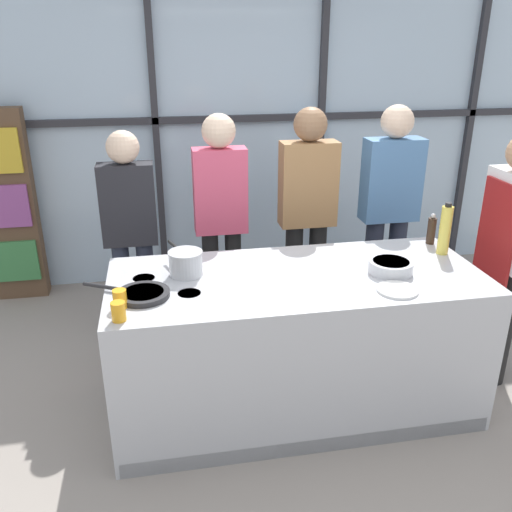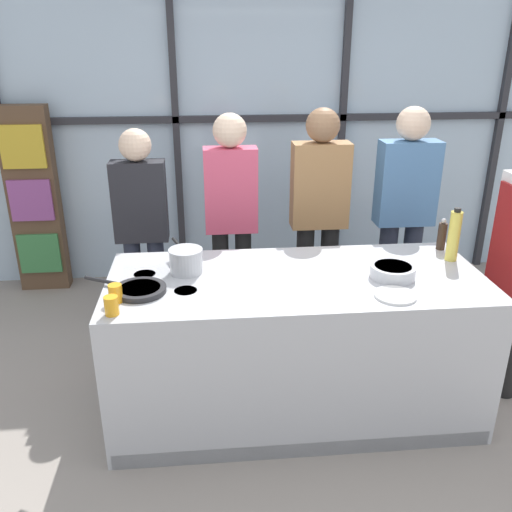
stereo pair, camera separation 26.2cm
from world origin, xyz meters
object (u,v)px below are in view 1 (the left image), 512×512
(chef, at_px, (508,247))
(spectator_center_left, at_px, (221,212))
(white_plate, at_px, (397,290))
(oil_bottle, at_px, (445,230))
(juice_glass_near, at_px, (118,311))
(juice_glass_far, at_px, (120,299))
(spectator_far_left, at_px, (130,226))
(mixing_bowl, at_px, (391,266))
(frying_pan, at_px, (142,294))
(pepper_grinder, at_px, (431,230))
(spectator_center_right, at_px, (307,207))
(saucepan, at_px, (186,262))
(spectator_far_right, at_px, (389,204))

(chef, distance_m, spectator_center_left, 1.99)
(white_plate, distance_m, oil_bottle, 0.72)
(juice_glass_near, xyz_separation_m, juice_glass_far, (0.00, 0.14, 0.00))
(oil_bottle, bearing_deg, white_plate, -137.69)
(juice_glass_near, distance_m, juice_glass_far, 0.14)
(spectator_far_left, bearing_deg, juice_glass_far, 89.47)
(spectator_far_left, bearing_deg, juice_glass_near, 89.52)
(mixing_bowl, relative_size, juice_glass_far, 2.62)
(frying_pan, distance_m, pepper_grinder, 1.99)
(chef, distance_m, spectator_center_right, 1.43)
(spectator_far_left, bearing_deg, oil_bottle, 157.42)
(saucepan, bearing_deg, mixing_bowl, -8.88)
(juice_glass_far, bearing_deg, spectator_far_left, 89.47)
(saucepan, xyz_separation_m, white_plate, (1.14, -0.44, -0.07))
(spectator_center_right, xyz_separation_m, spectator_far_right, (0.67, 0.00, -0.01))
(saucepan, bearing_deg, chef, -0.94)
(spectator_far_left, bearing_deg, spectator_far_right, -180.00)
(spectator_center_right, xyz_separation_m, juice_glass_near, (-1.35, -1.38, -0.05))
(oil_bottle, bearing_deg, chef, -9.78)
(chef, relative_size, saucepan, 4.66)
(saucepan, bearing_deg, juice_glass_near, -126.12)
(mixing_bowl, bearing_deg, frying_pan, -177.72)
(frying_pan, height_order, oil_bottle, oil_bottle)
(spectator_far_right, height_order, juice_glass_far, spectator_far_right)
(spectator_center_left, relative_size, white_plate, 7.60)
(spectator_center_left, xyz_separation_m, spectator_far_right, (1.34, -0.00, -0.00))
(chef, relative_size, mixing_bowl, 6.46)
(spectator_center_right, bearing_deg, juice_glass_far, 42.50)
(spectator_far_left, height_order, spectator_far_right, spectator_far_right)
(spectator_far_right, xyz_separation_m, mixing_bowl, (-0.45, -1.07, -0.05))
(spectator_far_right, bearing_deg, spectator_center_right, 0.00)
(chef, relative_size, juice_glass_far, 16.93)
(frying_pan, relative_size, juice_glass_far, 4.78)
(spectator_far_left, height_order, spectator_center_right, spectator_center_right)
(white_plate, relative_size, pepper_grinder, 1.07)
(spectator_far_right, relative_size, frying_pan, 3.69)
(spectator_center_left, distance_m, pepper_grinder, 1.51)
(spectator_center_left, bearing_deg, frying_pan, 62.98)
(spectator_far_left, height_order, juice_glass_far, spectator_far_left)
(frying_pan, bearing_deg, saucepan, 43.84)
(chef, bearing_deg, spectator_center_right, 50.35)
(frying_pan, distance_m, oil_bottle, 1.95)
(white_plate, xyz_separation_m, mixing_bowl, (0.06, 0.25, 0.03))
(mixing_bowl, height_order, oil_bottle, oil_bottle)
(chef, xyz_separation_m, oil_bottle, (-0.42, 0.07, 0.12))
(oil_bottle, height_order, juice_glass_near, oil_bottle)
(spectator_center_right, bearing_deg, juice_glass_near, 45.57)
(white_plate, xyz_separation_m, pepper_grinder, (0.53, 0.66, 0.09))
(spectator_center_right, height_order, frying_pan, spectator_center_right)
(spectator_center_right, bearing_deg, oil_bottle, 129.03)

